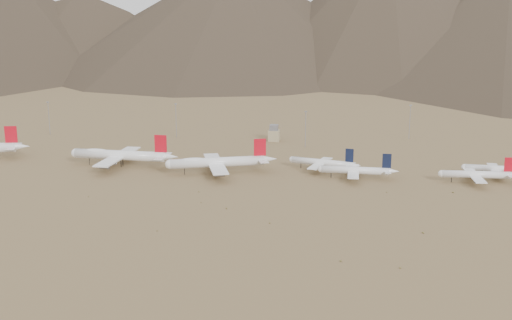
# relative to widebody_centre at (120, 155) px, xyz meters

# --- Properties ---
(ground) EXTENTS (3000.00, 3000.00, 0.00)m
(ground) POSITION_rel_widebody_centre_xyz_m (55.33, -31.00, -7.15)
(ground) COLOR #9C7E50
(ground) RESTS_ON ground
(widebody_centre) EXTENTS (69.90, 53.72, 20.75)m
(widebody_centre) POSITION_rel_widebody_centre_xyz_m (0.00, 0.00, 0.00)
(widebody_centre) COLOR white
(widebody_centre) RESTS_ON ground
(widebody_east) EXTENTS (64.43, 51.31, 19.91)m
(widebody_east) POSITION_rel_widebody_centre_xyz_m (63.08, -7.95, -0.29)
(widebody_east) COLOR white
(widebody_east) RESTS_ON ground
(narrowbody_a) EXTENTS (43.92, 32.48, 14.85)m
(narrowbody_a) POSITION_rel_widebody_centre_xyz_m (124.65, 7.59, -2.34)
(narrowbody_a) COLOR white
(narrowbody_a) RESTS_ON ground
(narrowbody_b) EXTENTS (46.41, 33.14, 15.31)m
(narrowbody_b) POSITION_rel_widebody_centre_xyz_m (144.60, -8.64, -2.19)
(narrowbody_b) COLOR white
(narrowbody_b) RESTS_ON ground
(narrowbody_c) EXTENTS (45.51, 32.68, 15.01)m
(narrowbody_c) POSITION_rel_widebody_centre_xyz_m (211.83, -7.98, -2.28)
(narrowbody_c) COLOR white
(narrowbody_c) RESTS_ON ground
(narrowbody_d) EXTENTS (43.28, 31.13, 14.28)m
(narrowbody_d) POSITION_rel_widebody_centre_xyz_m (226.29, 7.71, -2.52)
(narrowbody_d) COLOR white
(narrowbody_d) RESTS_ON ground
(control_tower) EXTENTS (8.00, 8.00, 12.00)m
(control_tower) POSITION_rel_widebody_centre_xyz_m (85.33, 89.00, -1.84)
(control_tower) COLOR tan
(control_tower) RESTS_ON ground
(mast_far_west) EXTENTS (2.00, 0.60, 25.70)m
(mast_far_west) POSITION_rel_widebody_centre_xyz_m (-87.95, 87.29, 7.05)
(mast_far_west) COLOR gray
(mast_far_west) RESTS_ON ground
(mast_west) EXTENTS (2.00, 0.60, 25.70)m
(mast_west) POSITION_rel_widebody_centre_xyz_m (10.81, 92.26, 7.05)
(mast_west) COLOR gray
(mast_west) RESTS_ON ground
(mast_centre) EXTENTS (2.00, 0.60, 25.70)m
(mast_centre) POSITION_rel_widebody_centre_xyz_m (109.56, 70.89, 7.05)
(mast_centre) COLOR gray
(mast_centre) RESTS_ON ground
(mast_east) EXTENTS (2.00, 0.60, 25.70)m
(mast_east) POSITION_rel_widebody_centre_xyz_m (184.21, 110.27, 7.05)
(mast_east) COLOR gray
(mast_east) RESTS_ON ground
(desert_scrub) EXTENTS (419.13, 180.77, 0.84)m
(desert_scrub) POSITION_rel_widebody_centre_xyz_m (84.53, -126.90, -6.84)
(desert_scrub) COLOR olive
(desert_scrub) RESTS_ON ground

